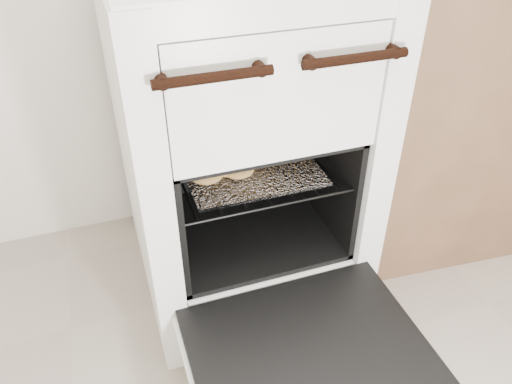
% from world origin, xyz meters
% --- Properties ---
extents(stove, '(0.67, 0.74, 1.03)m').
position_xyz_m(stove, '(-0.07, 1.13, 0.50)').
color(stove, white).
rests_on(stove, ground).
extents(oven_door, '(0.60, 0.47, 0.04)m').
position_xyz_m(oven_door, '(-0.07, 0.56, 0.22)').
color(oven_door, black).
rests_on(oven_door, stove).
extents(oven_rack, '(0.49, 0.47, 0.01)m').
position_xyz_m(oven_rack, '(-0.07, 1.05, 0.49)').
color(oven_rack, black).
rests_on(oven_rack, stove).
extents(foil_sheet, '(0.38, 0.33, 0.01)m').
position_xyz_m(foil_sheet, '(-0.07, 1.03, 0.50)').
color(foil_sheet, white).
rests_on(foil_sheet, oven_rack).
extents(baked_rolls, '(0.35, 0.25, 0.05)m').
position_xyz_m(baked_rolls, '(-0.10, 1.04, 0.52)').
color(baked_rolls, tan).
rests_on(baked_rolls, foil_sheet).
extents(counter, '(1.04, 0.74, 0.99)m').
position_xyz_m(counter, '(0.79, 1.20, 0.50)').
color(counter, brown).
rests_on(counter, ground).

